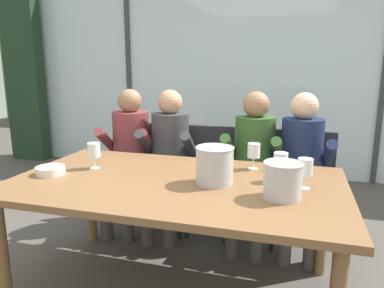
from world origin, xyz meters
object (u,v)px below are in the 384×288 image
chair_center (209,170)px  wine_glass_center_pour (281,162)px  wine_glass_by_left_taster (94,151)px  person_maroon_top (128,149)px  person_navy_polo (301,161)px  tasting_bowl (50,170)px  chair_near_window_right (306,178)px  person_olive_shirt (253,157)px  dining_table (176,191)px  ice_bucket_primary (283,180)px  wine_glass_near_bucket (254,151)px  ice_bucket_secondary (215,165)px  person_charcoal_jacket (168,152)px  chair_left_of_center (173,167)px  chair_right_of_center (259,173)px  chair_near_curtain (136,164)px  wine_glass_by_right_taster (305,168)px

chair_center → wine_glass_center_pour: bearing=-55.8°
wine_glass_by_left_taster → person_maroon_top: bearing=99.2°
person_navy_polo → tasting_bowl: person_navy_polo is taller
chair_near_window_right → person_olive_shirt: bearing=-154.5°
dining_table → person_olive_shirt: 0.91m
ice_bucket_primary → wine_glass_near_bucket: (-0.21, 0.50, 0.02)m
tasting_bowl → ice_bucket_secondary: bearing=6.4°
person_maroon_top → wine_glass_center_pour: bearing=-32.6°
person_maroon_top → ice_bucket_secondary: bearing=-46.4°
person_maroon_top → person_charcoal_jacket: same height
person_charcoal_jacket → chair_near_window_right: bearing=2.3°
dining_table → wine_glass_by_left_taster: wine_glass_by_left_taster is taller
dining_table → tasting_bowl: bearing=-172.6°
chair_near_window_right → ice_bucket_secondary: size_ratio=3.98×
chair_left_of_center → tasting_bowl: chair_left_of_center is taller
ice_bucket_primary → wine_glass_by_left_taster: (-1.23, 0.21, 0.02)m
ice_bucket_primary → wine_glass_near_bucket: 0.54m
chair_left_of_center → chair_right_of_center: bearing=-3.7°
wine_glass_center_pour → tasting_bowl: bearing=-169.1°
ice_bucket_secondary → dining_table: bearing=-177.3°
chair_near_window_right → wine_glass_by_left_taster: wine_glass_by_left_taster is taller
dining_table → chair_near_window_right: 1.25m
person_charcoal_jacket → ice_bucket_primary: size_ratio=5.92×
chair_right_of_center → tasting_bowl: size_ratio=5.00×
ice_bucket_primary → tasting_bowl: bearing=179.3°
dining_table → wine_glass_center_pour: wine_glass_center_pour is taller
wine_glass_by_left_taster → person_charcoal_jacket: bearing=71.5°
chair_right_of_center → person_navy_polo: (0.34, -0.16, 0.17)m
chair_near_window_right → wine_glass_near_bucket: wine_glass_near_bucket is taller
chair_near_curtain → chair_right_of_center: (1.12, 0.03, 0.00)m
chair_left_of_center → chair_right_of_center: size_ratio=1.00×
person_maroon_top → ice_bucket_primary: person_maroon_top is taller
dining_table → chair_near_curtain: (-0.72, 0.96, -0.14)m
chair_right_of_center → wine_glass_by_left_taster: wine_glass_by_left_taster is taller
wine_glass_center_pour → dining_table: bearing=-164.7°
dining_table → ice_bucket_secondary: 0.30m
chair_left_of_center → person_maroon_top: 0.42m
person_olive_shirt → wine_glass_center_pour: bearing=-68.5°
wine_glass_by_right_taster → wine_glass_near_bucket: bearing=135.5°
wine_glass_center_pour → person_olive_shirt: bearing=109.6°
dining_table → person_olive_shirt: size_ratio=1.63×
chair_center → chair_near_window_right: (0.81, -0.01, 0.00)m
chair_right_of_center → wine_glass_center_pour: 0.92m
chair_right_of_center → wine_glass_by_right_taster: bearing=-62.4°
chair_near_curtain → person_charcoal_jacket: (0.37, -0.12, 0.17)m
chair_center → tasting_bowl: 1.35m
chair_right_of_center → person_olive_shirt: (-0.03, -0.16, 0.17)m
ice_bucket_secondary → wine_glass_by_left_taster: 0.84m
chair_right_of_center → person_olive_shirt: bearing=-94.8°
person_maroon_top → wine_glass_near_bucket: bearing=-27.6°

